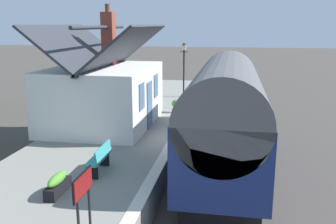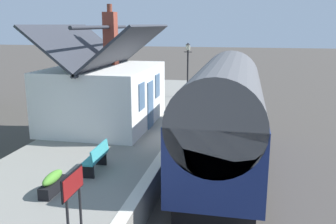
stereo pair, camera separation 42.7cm
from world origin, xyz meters
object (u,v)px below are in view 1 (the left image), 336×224
(train, at_px, (225,116))
(lamp_post_platform, at_px, (184,59))
(station_building, at_px, (104,93))
(planter_corner_building, at_px, (116,93))
(bench_near_building, at_px, (100,158))
(planter_bench_right, at_px, (58,184))
(planter_bench_left, at_px, (176,106))
(station_sign_board, at_px, (83,190))

(train, relative_size, lamp_post_platform, 2.81)
(station_building, distance_m, planter_corner_building, 6.09)
(station_building, distance_m, bench_near_building, 5.96)
(bench_near_building, height_order, planter_bench_right, bench_near_building)
(planter_bench_left, bearing_deg, train, -153.12)
(lamp_post_platform, bearing_deg, train, -163.58)
(planter_bench_right, distance_m, lamp_post_platform, 15.04)
(station_building, relative_size, bench_near_building, 4.50)
(station_sign_board, bearing_deg, bench_near_building, 15.47)
(station_building, distance_m, lamp_post_platform, 8.05)
(station_building, bearing_deg, planter_corner_building, 12.97)
(planter_bench_left, bearing_deg, bench_near_building, 172.77)
(station_building, xyz_separation_m, lamp_post_platform, (7.54, -2.68, 0.93))
(planter_corner_building, xyz_separation_m, lamp_post_platform, (1.70, -4.03, 2.01))
(station_building, height_order, bench_near_building, station_building)
(planter_corner_building, relative_size, planter_bench_left, 1.17)
(train, relative_size, station_sign_board, 6.16)
(planter_bench_left, relative_size, station_sign_board, 0.46)
(lamp_post_platform, bearing_deg, planter_bench_right, 174.35)
(planter_corner_building, distance_m, lamp_post_platform, 4.81)
(planter_bench_right, height_order, station_sign_board, station_sign_board)
(train, distance_m, station_building, 6.11)
(bench_near_building, bearing_deg, lamp_post_platform, -3.77)
(planter_corner_building, height_order, station_sign_board, station_sign_board)
(station_building, xyz_separation_m, bench_near_building, (-5.59, -1.82, -1.02))
(planter_bench_right, xyz_separation_m, planter_corner_building, (13.11, 2.56, 0.13))
(train, bearing_deg, planter_bench_left, 26.88)
(station_building, bearing_deg, planter_bench_left, -44.51)
(planter_corner_building, xyz_separation_m, station_sign_board, (-15.16, -4.20, 0.78))
(planter_bench_right, height_order, planter_corner_building, planter_corner_building)
(station_sign_board, bearing_deg, station_building, 17.01)
(planter_bench_left, relative_size, lamp_post_platform, 0.21)
(lamp_post_platform, xyz_separation_m, station_sign_board, (-16.86, -0.17, -1.23))
(station_building, relative_size, planter_corner_building, 7.56)
(planter_bench_right, bearing_deg, train, -42.01)
(train, height_order, station_building, station_building)
(planter_bench_right, xyz_separation_m, planter_bench_left, (10.23, -1.68, 0.06))
(planter_bench_left, bearing_deg, planter_bench_right, 170.66)
(train, distance_m, station_sign_board, 7.45)
(planter_corner_building, bearing_deg, lamp_post_platform, -67.10)
(train, xyz_separation_m, station_sign_board, (-6.92, 2.76, -0.05))
(planter_bench_right, bearing_deg, station_building, 9.51)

